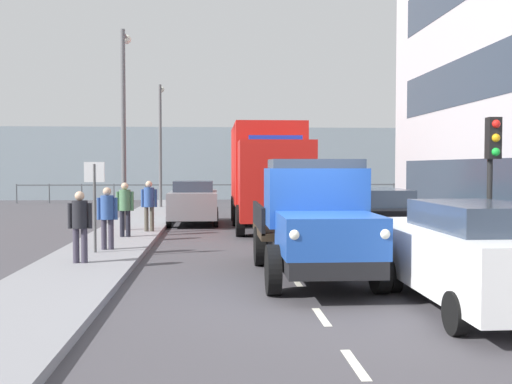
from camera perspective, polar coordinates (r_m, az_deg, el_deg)
name	(u,v)px	position (r m, az deg, el deg)	size (l,w,h in m)	color
ground_plane	(265,237)	(19.62, 0.85, -4.27)	(80.00, 80.00, 0.00)	#423F44
sidewalk_left	(402,234)	(20.48, 13.62, -3.84)	(2.23, 39.45, 0.15)	gray
sidewalk_right	(124,236)	(19.76, -12.39, -4.06)	(2.23, 39.45, 0.15)	gray
road_centreline_markings	(266,239)	(19.07, 0.99, -4.45)	(0.12, 35.75, 0.01)	silver
sea_horizon	(238,163)	(42.17, -1.69, 2.71)	(80.00, 0.80, 5.00)	#84939E
seawall_railing	(240,188)	(38.60, -1.48, 0.38)	(28.08, 0.08, 1.20)	#4C5156
truck_vintage_blue	(315,222)	(12.11, 5.60, -2.83)	(2.17, 5.64, 2.43)	black
lorry_cargo_red	(268,172)	(22.52, 1.12, 1.88)	(2.58, 8.20, 3.87)	red
car_white_kerbside_near	(472,254)	(10.21, 19.76, -5.54)	(1.83, 4.56, 1.72)	white
car_black_kerbside_1	(373,220)	(15.90, 10.99, -2.64)	(1.78, 4.45, 1.72)	black
car_teal_kerbside_2	(329,205)	(21.83, 6.88, -1.25)	(1.91, 4.25, 1.72)	#1E6670
car_grey_oppositeside_0	(194,202)	(23.98, -5.91, -0.92)	(1.94, 4.04, 1.72)	slate
pedestrian_in_dark_coat	(80,221)	(13.91, -16.29, -2.65)	(0.53, 0.34, 1.59)	#383342
pedestrian_strolling	(107,213)	(15.97, -13.87, -1.95)	(0.53, 0.34, 1.60)	#383342
pedestrian_by_lamp	(125,205)	(18.73, -12.27, -1.21)	(0.53, 0.34, 1.65)	black
pedestrian_near_railing	(149,202)	(20.18, -10.07, -0.91)	(0.53, 0.34, 1.66)	#4C473D
traffic_light_near	(492,158)	(14.08, 21.41, 3.02)	(0.28, 0.41, 3.20)	black
lamp_post_promenade	(124,112)	(20.98, -12.36, 7.41)	(0.32, 1.14, 6.72)	#59595B
lamp_post_far	(160,134)	(32.47, -9.01, 5.40)	(0.32, 1.14, 6.45)	#59595B
street_sign	(95,191)	(15.47, -15.00, 0.11)	(0.50, 0.07, 2.25)	#4C4C4C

